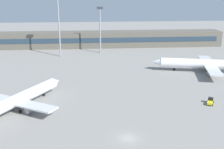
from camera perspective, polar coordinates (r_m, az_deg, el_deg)
ground_plane at (r=100.89m, az=0.24°, el=-1.62°), size 400.00×400.00×0.00m
terminal_building at (r=164.14m, az=-1.74°, el=7.37°), size 140.54×12.13×9.00m
airplane_near at (r=82.21m, az=-18.96°, el=-4.94°), size 25.04×34.37×9.48m
airplane_mid at (r=119.13m, az=19.04°, el=2.07°), size 44.32×31.39×11.09m
baggage_tug_yellow at (r=87.01m, az=19.82°, el=-5.29°), size 3.10×3.87×1.75m
floodlight_tower_west at (r=140.09m, az=-11.03°, el=10.46°), size 3.20×0.80×29.54m
floodlight_tower_east at (r=146.41m, az=-2.50°, el=9.97°), size 3.20×0.80×24.30m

